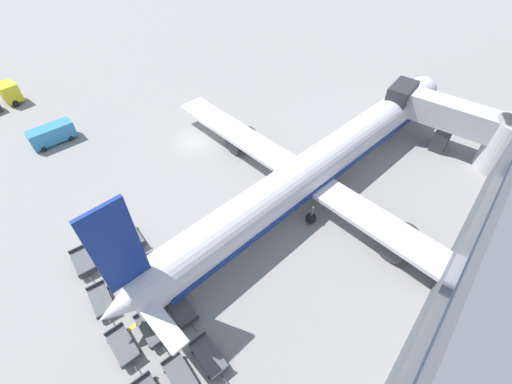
# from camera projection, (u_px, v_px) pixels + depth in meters

# --- Properties ---
(ground_plane) EXTENTS (500.00, 500.00, 0.00)m
(ground_plane) POSITION_uv_depth(u_px,v_px,m) (193.00, 143.00, 42.47)
(ground_plane) COLOR gray
(jet_bridge) EXTENTS (15.56, 4.67, 6.33)m
(jet_bridge) POSITION_uv_depth(u_px,v_px,m) (466.00, 126.00, 38.35)
(jet_bridge) COLOR silver
(jet_bridge) RESTS_ON ground_plane
(airplane) EXTENTS (40.27, 47.02, 12.24)m
(airplane) POSITION_uv_depth(u_px,v_px,m) (315.00, 168.00, 34.65)
(airplane) COLOR white
(airplane) RESTS_ON ground_plane
(service_van) EXTENTS (2.93, 5.36, 2.24)m
(service_van) POSITION_uv_depth(u_px,v_px,m) (52.00, 134.00, 41.68)
(service_van) COLOR teal
(service_van) RESTS_ON ground_plane
(baggage_dolly_row_near_col_a) EXTENTS (3.80, 2.16, 0.92)m
(baggage_dolly_row_near_col_a) POSITION_uv_depth(u_px,v_px,m) (83.00, 262.00, 29.65)
(baggage_dolly_row_near_col_a) COLOR #515459
(baggage_dolly_row_near_col_a) RESTS_ON ground_plane
(baggage_dolly_row_near_col_b) EXTENTS (3.80, 2.23, 0.92)m
(baggage_dolly_row_near_col_b) POSITION_uv_depth(u_px,v_px,m) (101.00, 301.00, 27.12)
(baggage_dolly_row_near_col_b) COLOR #515459
(baggage_dolly_row_near_col_b) RESTS_ON ground_plane
(baggage_dolly_row_near_col_c) EXTENTS (3.81, 1.99, 0.92)m
(baggage_dolly_row_near_col_c) POSITION_uv_depth(u_px,v_px,m) (123.00, 346.00, 24.65)
(baggage_dolly_row_near_col_c) COLOR #515459
(baggage_dolly_row_near_col_c) RESTS_ON ground_plane
(baggage_dolly_row_mid_a_col_a) EXTENTS (3.81, 1.98, 0.92)m
(baggage_dolly_row_mid_a_col_a) POSITION_uv_depth(u_px,v_px,m) (108.00, 250.00, 30.56)
(baggage_dolly_row_mid_a_col_a) COLOR #515459
(baggage_dolly_row_mid_a_col_a) RESTS_ON ground_plane
(baggage_dolly_row_mid_a_col_b) EXTENTS (3.80, 2.22, 0.92)m
(baggage_dolly_row_mid_a_col_b) POSITION_uv_depth(u_px,v_px,m) (129.00, 283.00, 28.20)
(baggage_dolly_row_mid_a_col_b) COLOR #515459
(baggage_dolly_row_mid_a_col_b) RESTS_ON ground_plane
(baggage_dolly_row_mid_a_col_c) EXTENTS (3.81, 2.04, 0.92)m
(baggage_dolly_row_mid_a_col_c) POSITION_uv_depth(u_px,v_px,m) (151.00, 328.00, 25.56)
(baggage_dolly_row_mid_a_col_c) COLOR #515459
(baggage_dolly_row_mid_a_col_c) RESTS_ON ground_plane
(baggage_dolly_row_mid_a_col_d) EXTENTS (3.81, 2.08, 0.92)m
(baggage_dolly_row_mid_a_col_d) POSITION_uv_depth(u_px,v_px,m) (181.00, 377.00, 23.21)
(baggage_dolly_row_mid_a_col_d) COLOR #515459
(baggage_dolly_row_mid_a_col_d) RESTS_ON ground_plane
(baggage_dolly_row_mid_b_col_a) EXTENTS (3.81, 2.08, 0.92)m
(baggage_dolly_row_mid_b_col_a) POSITION_uv_depth(u_px,v_px,m) (132.00, 237.00, 31.57)
(baggage_dolly_row_mid_b_col_a) COLOR #515459
(baggage_dolly_row_mid_b_col_a) RESTS_ON ground_plane
(baggage_dolly_row_mid_b_col_b) EXTENTS (3.79, 2.26, 0.92)m
(baggage_dolly_row_mid_b_col_b) POSITION_uv_depth(u_px,v_px,m) (153.00, 270.00, 29.13)
(baggage_dolly_row_mid_b_col_b) COLOR #515459
(baggage_dolly_row_mid_b_col_b) RESTS_ON ground_plane
(baggage_dolly_row_mid_b_col_c) EXTENTS (3.81, 2.04, 0.92)m
(baggage_dolly_row_mid_b_col_c) POSITION_uv_depth(u_px,v_px,m) (181.00, 310.00, 26.59)
(baggage_dolly_row_mid_b_col_c) COLOR #515459
(baggage_dolly_row_mid_b_col_c) RESTS_ON ground_plane
(baggage_dolly_row_mid_b_col_d) EXTENTS (3.81, 2.03, 0.92)m
(baggage_dolly_row_mid_b_col_d) POSITION_uv_depth(u_px,v_px,m) (209.00, 357.00, 24.13)
(baggage_dolly_row_mid_b_col_d) COLOR #515459
(baggage_dolly_row_mid_b_col_d) RESTS_ON ground_plane
(stand_guidance_stripe) EXTENTS (3.32, 24.19, 0.01)m
(stand_guidance_stripe) POSITION_uv_depth(u_px,v_px,m) (243.00, 243.00, 31.67)
(stand_guidance_stripe) COLOR yellow
(stand_guidance_stripe) RESTS_ON ground_plane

